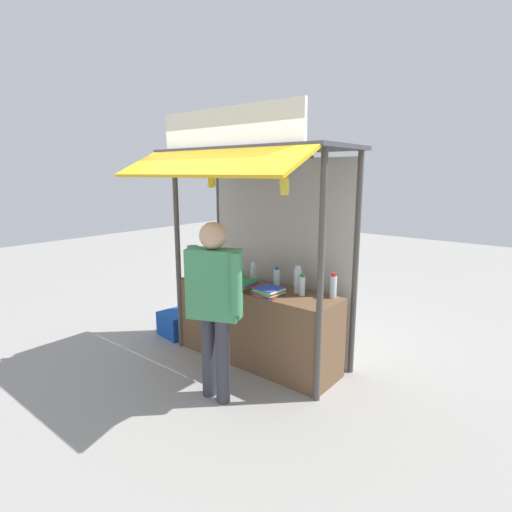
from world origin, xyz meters
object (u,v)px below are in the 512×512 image
water_bottle_rear_center (302,286)px  magazine_stack_back_right (243,285)px  plastic_crate (179,323)px  water_bottle_far_left (333,286)px  water_bottle_center (211,267)px  water_bottle_far_right (277,279)px  magazine_stack_left (269,292)px  banana_bunch_leftmost (211,180)px  vendor_person (214,296)px  water_bottle_front_right (253,273)px  water_bottle_back_left (298,280)px  banana_bunch_inner_left (284,186)px

water_bottle_rear_center → magazine_stack_back_right: 0.66m
magazine_stack_back_right → plastic_crate: (-1.17, 0.06, -0.74)m
water_bottle_far_left → water_bottle_center: 1.58m
water_bottle_far_right → magazine_stack_left: 0.26m
banana_bunch_leftmost → magazine_stack_left: bearing=22.9°
vendor_person → plastic_crate: bearing=128.8°
water_bottle_center → water_bottle_front_right: size_ratio=0.96×
magazine_stack_back_right → plastic_crate: magazine_stack_back_right is taller
water_bottle_far_left → water_bottle_front_right: size_ratio=1.05×
water_bottle_back_left → vendor_person: size_ratio=0.17×
water_bottle_rear_center → plastic_crate: size_ratio=0.52×
water_bottle_center → magazine_stack_back_right: 0.69m
water_bottle_back_left → water_bottle_center: (-1.21, -0.05, -0.03)m
plastic_crate → water_bottle_far_right: bearing=5.8°
water_bottle_back_left → banana_bunch_leftmost: (-0.73, -0.49, 1.02)m
banana_bunch_inner_left → water_bottle_center: bearing=162.1°
water_bottle_back_left → plastic_crate: (-1.71, -0.17, -0.84)m
water_bottle_far_left → water_bottle_far_right: bearing=-170.0°
water_bottle_rear_center → plastic_crate: bearing=-176.1°
water_bottle_rear_center → water_bottle_center: bearing=-179.9°
water_bottle_front_right → banana_bunch_leftmost: (-0.13, -0.50, 1.04)m
water_bottle_far_right → water_bottle_back_left: bearing=4.6°
water_bottle_back_left → water_bottle_far_right: water_bottle_back_left is taller
water_bottle_back_left → banana_bunch_leftmost: bearing=-146.3°
magazine_stack_back_right → water_bottle_far_left: bearing=19.0°
water_bottle_back_left → vendor_person: (-0.26, -0.95, 0.01)m
banana_bunch_inner_left → plastic_crate: banana_bunch_inner_left is taller
water_bottle_front_right → magazine_stack_left: water_bottle_front_right is taller
water_bottle_rear_center → banana_bunch_inner_left: 1.11m
water_bottle_rear_center → vendor_person: 0.97m
water_bottle_center → water_bottle_back_left: bearing=2.3°
water_bottle_front_right → plastic_crate: (-1.11, -0.18, -0.81)m
water_bottle_center → magazine_stack_left: bearing=-11.4°
water_bottle_back_left → magazine_stack_left: 0.33m
vendor_person → magazine_stack_left: bearing=60.7°
water_bottle_center → magazine_stack_back_right: bearing=-14.9°
water_bottle_far_left → vendor_person: 1.22m
banana_bunch_leftmost → banana_bunch_inner_left: (0.89, -0.00, -0.04)m
water_bottle_front_right → magazine_stack_back_right: 0.25m
water_bottle_back_left → magazine_stack_back_right: 0.60m
magazine_stack_left → vendor_person: size_ratio=0.17×
water_bottle_rear_center → water_bottle_far_right: (-0.34, 0.03, 0.01)m
magazine_stack_left → plastic_crate: magazine_stack_left is taller
water_bottle_front_right → banana_bunch_inner_left: (0.76, -0.50, 1.00)m
water_bottle_center → banana_bunch_inner_left: bearing=-17.9°
water_bottle_front_right → banana_bunch_inner_left: bearing=-33.4°
water_bottle_back_left → vendor_person: vendor_person is taller
magazine_stack_back_right → plastic_crate: 1.38m
water_bottle_rear_center → magazine_stack_left: size_ratio=0.79×
water_bottle_rear_center → water_bottle_front_right: water_bottle_front_right is taller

